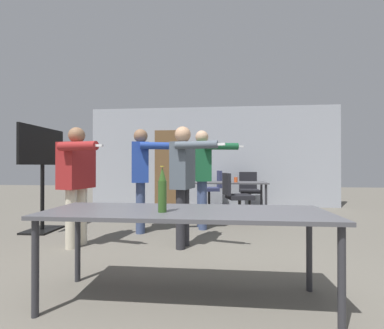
% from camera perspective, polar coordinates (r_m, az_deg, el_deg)
% --- Properties ---
extents(back_wall, '(6.64, 0.12, 2.66)m').
position_cam_1_polar(back_wall, '(6.95, 4.16, 1.72)').
color(back_wall, '#A3A8B2').
rests_on(back_wall, ground_plane).
extents(conference_table_near, '(2.21, 0.69, 0.73)m').
position_cam_1_polar(conference_table_near, '(2.07, -1.53, -11.85)').
color(conference_table_near, '#4C4C51').
rests_on(conference_table_near, ground_plane).
extents(conference_table_far, '(1.91, 0.64, 0.73)m').
position_cam_1_polar(conference_table_far, '(5.68, 6.67, -4.59)').
color(conference_table_far, '#4C4C51').
rests_on(conference_table_far, ground_plane).
extents(tv_screen, '(0.44, 1.08, 1.72)m').
position_cam_1_polar(tv_screen, '(4.93, -30.31, -0.23)').
color(tv_screen, black).
rests_on(tv_screen, ground_plane).
extents(person_center_tall, '(0.89, 0.67, 1.68)m').
position_cam_1_polar(person_center_tall, '(4.29, -11.15, -1.27)').
color(person_center_tall, '#3D4C75').
rests_on(person_center_tall, ground_plane).
extents(person_near_casual, '(0.87, 0.68, 1.69)m').
position_cam_1_polar(person_near_casual, '(4.46, 2.40, -1.15)').
color(person_near_casual, '#3D4C75').
rests_on(person_near_casual, ground_plane).
extents(person_left_plaid, '(0.70, 0.69, 1.60)m').
position_cam_1_polar(person_left_plaid, '(3.41, -1.85, -2.11)').
color(person_left_plaid, '#28282D').
rests_on(person_left_plaid, ground_plane).
extents(person_right_polo, '(0.72, 0.78, 1.60)m').
position_cam_1_polar(person_right_polo, '(3.78, -24.10, -2.19)').
color(person_right_polo, beige).
rests_on(person_right_polo, ground_plane).
extents(office_chair_side_rolled, '(0.58, 0.53, 0.96)m').
position_cam_1_polar(office_chair_side_rolled, '(6.44, 4.49, -5.85)').
color(office_chair_side_rolled, black).
rests_on(office_chair_side_rolled, ground_plane).
extents(office_chair_far_right, '(0.60, 0.55, 0.94)m').
position_cam_1_polar(office_chair_far_right, '(5.07, 9.70, -7.51)').
color(office_chair_far_right, black).
rests_on(office_chair_far_right, ground_plane).
extents(office_chair_far_left, '(0.52, 0.55, 0.93)m').
position_cam_1_polar(office_chair_far_left, '(6.49, 12.57, -6.02)').
color(office_chair_far_left, black).
rests_on(office_chair_far_left, ground_plane).
extents(beer_bottle, '(0.07, 0.07, 0.35)m').
position_cam_1_polar(beer_bottle, '(1.97, -6.61, -5.72)').
color(beer_bottle, '#2D511E').
rests_on(beer_bottle, conference_table_near).
extents(drink_cup, '(0.08, 0.08, 0.11)m').
position_cam_1_polar(drink_cup, '(5.59, 9.71, -3.35)').
color(drink_cup, '#E05123').
rests_on(drink_cup, conference_table_far).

